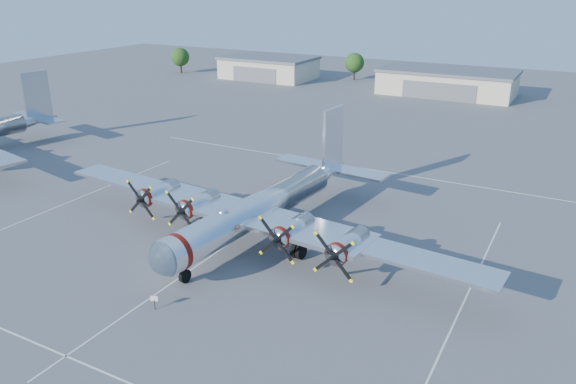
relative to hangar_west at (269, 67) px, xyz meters
The scene contains 8 objects.
ground 93.54m from the hangar_west, 61.23° to the right, with size 260.00×260.00×0.00m, color #5E5E61.
parking_lines 95.08m from the hangar_west, 61.74° to the right, with size 60.00×50.08×0.01m.
hangar_west is the anchor object (origin of this frame).
hangar_center 45.00m from the hangar_west, ahead, with size 28.60×14.60×5.40m.
tree_far_west 25.36m from the hangar_west, behind, with size 4.80×4.80×6.64m.
tree_west 21.61m from the hangar_west, 21.89° to the left, with size 4.80×4.80×6.64m.
main_bomber_b29 94.00m from the hangar_west, 60.06° to the right, with size 46.61×31.88×10.31m, color white, non-canonical shape.
info_placard 107.24m from the hangar_west, 64.36° to the right, with size 0.58×0.24×1.14m.
Camera 1 is at (27.98, -42.34, 23.66)m, focal length 35.00 mm.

